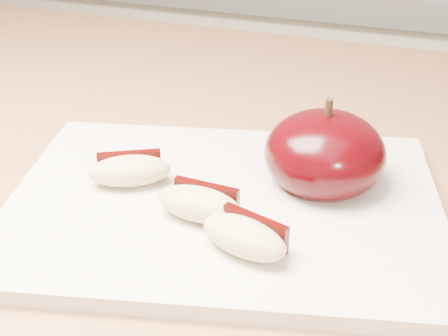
% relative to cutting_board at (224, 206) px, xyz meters
% --- Properties ---
extents(back_cabinet, '(2.40, 0.62, 0.94)m').
position_rel_cutting_board_xyz_m(back_cabinet, '(0.00, 0.79, -0.44)').
color(back_cabinet, silver).
rests_on(back_cabinet, ground).
extents(cutting_board, '(0.34, 0.28, 0.01)m').
position_rel_cutting_board_xyz_m(cutting_board, '(0.00, 0.00, 0.00)').
color(cutting_board, silver).
rests_on(cutting_board, island_counter).
extents(apple_half, '(0.09, 0.09, 0.07)m').
position_rel_cutting_board_xyz_m(apple_half, '(0.06, 0.05, 0.03)').
color(apple_half, black).
rests_on(apple_half, cutting_board).
extents(apple_wedge_a, '(0.07, 0.05, 0.02)m').
position_rel_cutting_board_xyz_m(apple_wedge_a, '(-0.07, -0.00, 0.02)').
color(apple_wedge_a, '#CFB383').
rests_on(apple_wedge_a, cutting_board).
extents(apple_wedge_b, '(0.06, 0.03, 0.02)m').
position_rel_cutting_board_xyz_m(apple_wedge_b, '(-0.01, -0.03, 0.02)').
color(apple_wedge_b, '#CFB383').
rests_on(apple_wedge_b, cutting_board).
extents(apple_wedge_c, '(0.07, 0.05, 0.02)m').
position_rel_cutting_board_xyz_m(apple_wedge_c, '(0.03, -0.05, 0.02)').
color(apple_wedge_c, '#CFB383').
rests_on(apple_wedge_c, cutting_board).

